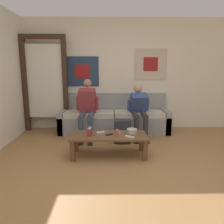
% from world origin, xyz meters
% --- Properties ---
extents(ground_plane, '(18.00, 18.00, 0.00)m').
position_xyz_m(ground_plane, '(0.00, 0.00, 0.00)').
color(ground_plane, '#9E7042').
extents(wall_back, '(10.00, 0.07, 2.55)m').
position_xyz_m(wall_back, '(-0.00, 2.55, 1.28)').
color(wall_back, silver).
rests_on(wall_back, ground_plane).
extents(door_frame, '(1.00, 0.10, 2.15)m').
position_xyz_m(door_frame, '(-1.71, 2.33, 1.20)').
color(door_frame, '#382319').
rests_on(door_frame, ground_plane).
extents(couch, '(2.44, 0.70, 0.85)m').
position_xyz_m(couch, '(-0.15, 2.20, 0.29)').
color(couch, gray).
rests_on(couch, ground_plane).
extents(coffee_table, '(1.25, 0.54, 0.36)m').
position_xyz_m(coffee_table, '(-0.27, 0.78, 0.30)').
color(coffee_table, brown).
rests_on(coffee_table, ground_plane).
extents(person_seated_adult, '(0.47, 0.89, 1.20)m').
position_xyz_m(person_seated_adult, '(-0.73, 1.82, 0.64)').
color(person_seated_adult, '#384256').
rests_on(person_seated_adult, ground_plane).
extents(person_seated_teen, '(0.47, 0.90, 1.09)m').
position_xyz_m(person_seated_teen, '(0.36, 1.87, 0.60)').
color(person_seated_teen, '#2D2D33').
rests_on(person_seated_teen, ground_plane).
extents(backpack, '(0.33, 0.26, 0.45)m').
position_xyz_m(backpack, '(-0.01, 1.43, 0.22)').
color(backpack, '#282D38').
rests_on(backpack, ground_plane).
extents(ceramic_bowl, '(0.18, 0.18, 0.07)m').
position_xyz_m(ceramic_bowl, '(0.11, 0.88, 0.40)').
color(ceramic_bowl, '#B7B2A8').
rests_on(ceramic_bowl, coffee_table).
extents(pillar_candle, '(0.07, 0.07, 0.12)m').
position_xyz_m(pillar_candle, '(-0.14, 0.71, 0.41)').
color(pillar_candle, '#B24C42').
rests_on(pillar_candle, coffee_table).
extents(drink_can_blue, '(0.07, 0.07, 0.12)m').
position_xyz_m(drink_can_blue, '(-0.58, 0.82, 0.42)').
color(drink_can_blue, '#28479E').
rests_on(drink_can_blue, coffee_table).
extents(drink_can_red, '(0.07, 0.07, 0.12)m').
position_xyz_m(drink_can_red, '(-0.59, 0.73, 0.42)').
color(drink_can_red, maroon).
rests_on(drink_can_red, coffee_table).
extents(game_controller_near_left, '(0.14, 0.09, 0.03)m').
position_xyz_m(game_controller_near_left, '(-0.42, 0.90, 0.37)').
color(game_controller_near_left, white).
rests_on(game_controller_near_left, coffee_table).
extents(game_controller_near_right, '(0.14, 0.11, 0.03)m').
position_xyz_m(game_controller_near_right, '(0.05, 0.64, 0.37)').
color(game_controller_near_right, white).
rests_on(game_controller_near_right, coffee_table).
extents(game_controller_far_center, '(0.09, 0.15, 0.03)m').
position_xyz_m(game_controller_far_center, '(-0.13, 0.93, 0.37)').
color(game_controller_far_center, white).
rests_on(game_controller_far_center, coffee_table).
extents(cell_phone, '(0.14, 0.14, 0.01)m').
position_xyz_m(cell_phone, '(-0.27, 0.79, 0.36)').
color(cell_phone, black).
rests_on(cell_phone, coffee_table).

